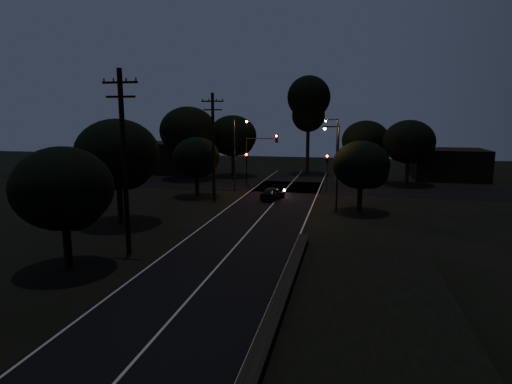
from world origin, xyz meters
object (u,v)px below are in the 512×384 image
at_px(signal_mast, 261,151).
at_px(car, 273,193).
at_px(streetlight_a, 236,150).
at_px(streetlight_c, 336,162).
at_px(streetlight_b, 335,147).
at_px(signal_left, 247,164).
at_px(signal_right, 327,166).
at_px(utility_pole_mid, 124,160).
at_px(tall_pine, 309,103).
at_px(utility_pole_far, 213,145).

height_order(signal_mast, car, signal_mast).
height_order(signal_mast, streetlight_a, streetlight_a).
xyz_separation_m(signal_mast, streetlight_c, (8.74, -9.99, 0.01)).
bearing_deg(streetlight_b, signal_mast, -154.01).
relative_size(streetlight_a, streetlight_b, 1.00).
xyz_separation_m(streetlight_a, streetlight_c, (11.14, -8.00, -0.29)).
relative_size(signal_left, signal_right, 1.00).
xyz_separation_m(utility_pole_mid, streetlight_b, (11.31, 29.00, -1.10)).
distance_m(tall_pine, signal_right, 17.07).
xyz_separation_m(utility_pole_mid, signal_mast, (3.09, 24.99, -1.40)).
bearing_deg(tall_pine, streetlight_a, -110.36).
bearing_deg(streetlight_b, car, -119.91).
distance_m(signal_right, signal_mast, 7.66).
xyz_separation_m(streetlight_a, streetlight_b, (10.61, 6.00, 0.00)).
xyz_separation_m(signal_mast, streetlight_b, (8.22, 4.01, 0.30)).
bearing_deg(car, signal_right, -119.10).
relative_size(streetlight_b, streetlight_c, 1.07).
bearing_deg(signal_mast, streetlight_c, -48.81).
distance_m(utility_pole_mid, streetlight_c, 19.15).
distance_m(signal_right, streetlight_a, 10.26).
bearing_deg(car, signal_mast, -56.50).
xyz_separation_m(tall_pine, signal_mast, (-3.91, -15.01, -5.78)).
distance_m(signal_mast, streetlight_b, 9.15).
bearing_deg(utility_pole_far, streetlight_b, 46.70).
relative_size(utility_pole_far, signal_left, 2.56).
xyz_separation_m(utility_pole_mid, utility_pole_far, (0.00, 17.00, -0.25)).
bearing_deg(signal_left, car, -55.18).
relative_size(tall_pine, signal_right, 3.42).
height_order(utility_pole_mid, streetlight_c, utility_pole_mid).
relative_size(utility_pole_mid, signal_mast, 1.76).
bearing_deg(utility_pole_mid, streetlight_c, 51.74).
distance_m(signal_right, car, 8.12).
height_order(signal_mast, streetlight_c, streetlight_c).
bearing_deg(utility_pole_far, signal_right, 37.00).
xyz_separation_m(tall_pine, streetlight_c, (4.83, -25.00, -5.76)).
bearing_deg(signal_left, signal_right, 0.00).
xyz_separation_m(utility_pole_far, tall_pine, (7.00, 23.00, 4.63)).
bearing_deg(streetlight_a, utility_pole_far, -96.59).
height_order(signal_left, signal_right, same).
xyz_separation_m(signal_left, car, (4.16, -5.98, -2.18)).
relative_size(tall_pine, streetlight_a, 1.75).
bearing_deg(streetlight_a, car, -39.36).
bearing_deg(streetlight_c, signal_right, 97.02).
relative_size(signal_right, streetlight_a, 0.51).
relative_size(utility_pole_far, signal_right, 2.56).
relative_size(streetlight_a, streetlight_c, 1.07).
bearing_deg(signal_right, utility_pole_far, -143.00).
bearing_deg(utility_pole_far, tall_pine, 73.07).
height_order(signal_left, car, signal_left).
distance_m(signal_left, car, 7.60).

